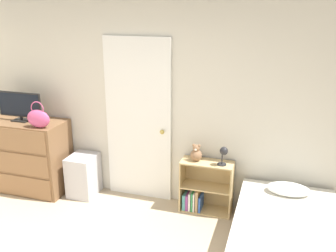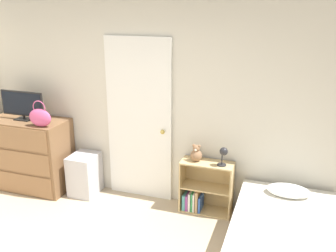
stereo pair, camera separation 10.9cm
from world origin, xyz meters
The scene contains 10 objects.
wall_back centered at (0.00, 2.29, 1.27)m, with size 10.00×0.06×2.55m.
door_closed centered at (-0.18, 2.24, 1.05)m, with size 0.87×0.09×2.10m.
dresser centered at (-1.70, 1.96, 0.49)m, with size 1.07×0.55×0.99m.
tv centered at (-1.74, 1.97, 1.19)m, with size 0.64×0.16×0.39m.
handbag centered at (-1.34, 1.79, 1.11)m, with size 0.31×0.13×0.34m.
storage_bin centered at (-0.91, 2.04, 0.28)m, with size 0.34×0.41×0.55m.
bookshelf centered at (0.70, 2.11, 0.27)m, with size 0.63×0.27×0.66m.
teddy_bear centered at (0.61, 2.11, 0.75)m, with size 0.14×0.14×0.21m.
desk_lamp centered at (0.94, 2.07, 0.82)m, with size 0.12×0.12×0.23m.
bed centered at (1.69, 1.33, 0.23)m, with size 1.05×1.84×0.57m.
Camera 2 is at (1.63, -1.93, 2.49)m, focal length 40.00 mm.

